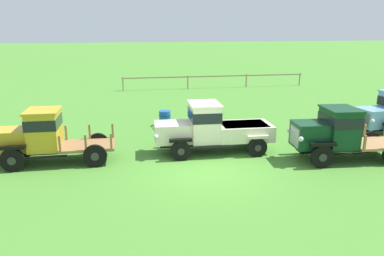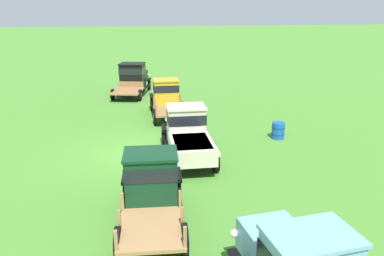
% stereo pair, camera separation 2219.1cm
% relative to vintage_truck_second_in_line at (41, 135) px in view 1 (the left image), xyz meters
% --- Properties ---
extents(ground_plane, '(240.00, 240.00, 0.00)m').
position_rel_vintage_truck_second_in_line_xyz_m(ground_plane, '(6.14, -2.06, -1.13)').
color(ground_plane, '#47842D').
extents(paddock_fence, '(16.08, 0.37, 1.14)m').
position_rel_vintage_truck_second_in_line_xyz_m(paddock_fence, '(11.13, 16.98, -0.26)').
color(paddock_fence, '#997F60').
rests_on(paddock_fence, ground).
extents(vintage_truck_second_in_line, '(4.71, 1.86, 2.14)m').
position_rel_vintage_truck_second_in_line_xyz_m(vintage_truck_second_in_line, '(0.00, 0.00, 0.00)').
color(vintage_truck_second_in_line, black).
rests_on(vintage_truck_second_in_line, ground).
extents(vintage_truck_midrow_center, '(5.10, 2.13, 2.15)m').
position_rel_vintage_truck_second_in_line_xyz_m(vintage_truck_midrow_center, '(6.83, 0.15, -0.07)').
color(vintage_truck_midrow_center, black).
rests_on(vintage_truck_midrow_center, ground).
extents(vintage_truck_far_side, '(4.59, 2.18, 2.14)m').
position_rel_vintage_truck_second_in_line_xyz_m(vintage_truck_far_side, '(11.44, -1.69, 0.02)').
color(vintage_truck_far_side, black).
rests_on(vintage_truck_far_side, ground).
extents(oil_drum_beside_row, '(0.65, 0.65, 0.81)m').
position_rel_vintage_truck_second_in_line_xyz_m(oil_drum_beside_row, '(5.35, 4.89, -0.73)').
color(oil_drum_beside_row, '#1951B2').
rests_on(oil_drum_beside_row, ground).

